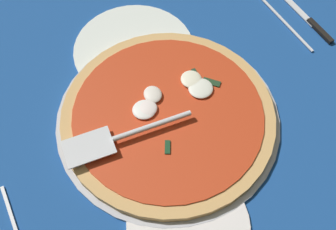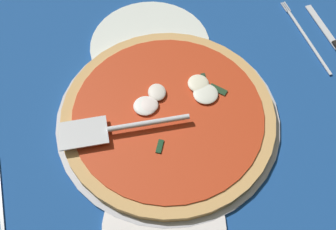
# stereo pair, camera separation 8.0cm
# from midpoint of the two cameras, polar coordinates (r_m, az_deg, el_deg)

# --- Properties ---
(ground_plane) EXTENTS (1.00, 1.00, 0.01)m
(ground_plane) POSITION_cam_midpoint_polar(r_m,az_deg,el_deg) (0.80, 2.49, -2.72)
(ground_plane) COLOR #1A478E
(pizza_pan) EXTENTS (0.43, 0.43, 0.01)m
(pizza_pan) POSITION_cam_midpoint_polar(r_m,az_deg,el_deg) (0.81, 2.81, -0.79)
(pizza_pan) COLOR #B6B7C2
(pizza_pan) RESTS_ON ground_plane
(dinner_plate_left) EXTENTS (0.21, 0.21, 0.01)m
(dinner_plate_left) POSITION_cam_midpoint_polar(r_m,az_deg,el_deg) (0.73, 2.71, -15.26)
(dinner_plate_left) COLOR white
(dinner_plate_left) RESTS_ON ground_plane
(dinner_plate_right) EXTENTS (0.26, 0.26, 0.01)m
(dinner_plate_right) POSITION_cam_midpoint_polar(r_m,az_deg,el_deg) (0.92, 0.09, 9.21)
(dinner_plate_right) COLOR white
(dinner_plate_right) RESTS_ON ground_plane
(pizza) EXTENTS (0.41, 0.41, 0.03)m
(pizza) POSITION_cam_midpoint_polar(r_m,az_deg,el_deg) (0.80, 2.87, -0.21)
(pizza) COLOR tan
(pizza) RESTS_ON pizza_pan
(pizza_server) EXTENTS (0.06, 0.24, 0.01)m
(pizza_server) POSITION_cam_midpoint_polar(r_m,az_deg,el_deg) (0.76, -4.11, -2.15)
(pizza_server) COLOR silver
(pizza_server) RESTS_ON pizza
(place_setting_near) EXTENTS (0.22, 0.14, 0.01)m
(place_setting_near) POSITION_cam_midpoint_polar(r_m,az_deg,el_deg) (1.00, 22.11, 9.24)
(place_setting_near) COLOR white
(place_setting_near) RESTS_ON ground_plane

